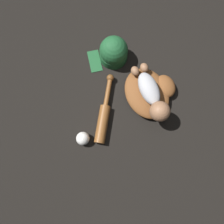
{
  "coord_description": "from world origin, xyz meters",
  "views": [
    {
      "loc": [
        0.12,
        -0.4,
        1.32
      ],
      "look_at": [
        -0.09,
        -0.2,
        0.07
      ],
      "focal_mm": 35.0,
      "sensor_mm": 36.0,
      "label": 1
    }
  ],
  "objects": [
    {
      "name": "baseball_bat",
      "position": [
        -0.12,
        -0.25,
        0.03
      ],
      "size": [
        0.31,
        0.36,
        0.06
      ],
      "color": "brown",
      "rests_on": "ground"
    },
    {
      "name": "baseball",
      "position": [
        -0.1,
        -0.43,
        0.04
      ],
      "size": [
        0.08,
        0.08,
        0.08
      ],
      "color": "white",
      "rests_on": "ground"
    },
    {
      "name": "ground_plane",
      "position": [
        0.0,
        0.0,
        0.0
      ],
      "size": [
        6.0,
        6.0,
        0.0
      ],
      "primitive_type": "plane",
      "color": "black"
    },
    {
      "name": "baby_figure",
      "position": [
        0.0,
        0.02,
        0.13
      ],
      "size": [
        0.37,
        0.22,
        0.12
      ],
      "color": "#B2B2B7",
      "rests_on": "baseball_glove"
    },
    {
      "name": "baseball_cap",
      "position": [
        -0.38,
        0.07,
        0.07
      ],
      "size": [
        0.24,
        0.27,
        0.18
      ],
      "color": "#1E562D",
      "rests_on": "ground"
    },
    {
      "name": "baseball_glove",
      "position": [
        -0.04,
        0.06,
        0.04
      ],
      "size": [
        0.41,
        0.38,
        0.08
      ],
      "color": "brown",
      "rests_on": "ground"
    }
  ]
}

